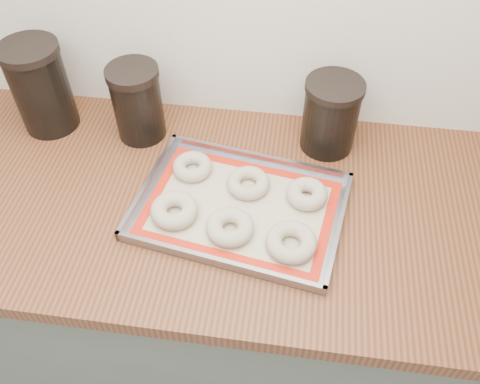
# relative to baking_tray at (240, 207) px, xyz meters

# --- Properties ---
(cabinet) EXTENTS (3.00, 0.65, 0.86)m
(cabinet) POSITION_rel_baking_tray_xyz_m (-0.13, 0.03, -0.48)
(cabinet) COLOR #5A6155
(cabinet) RESTS_ON floor
(countertop) EXTENTS (3.06, 0.68, 0.04)m
(countertop) POSITION_rel_baking_tray_xyz_m (-0.13, 0.03, -0.03)
(countertop) COLOR brown
(countertop) RESTS_ON cabinet
(baking_tray) EXTENTS (0.51, 0.40, 0.03)m
(baking_tray) POSITION_rel_baking_tray_xyz_m (0.00, 0.00, 0.00)
(baking_tray) COLOR gray
(baking_tray) RESTS_ON countertop
(baking_mat) EXTENTS (0.46, 0.35, 0.00)m
(baking_mat) POSITION_rel_baking_tray_xyz_m (0.00, 0.00, -0.00)
(baking_mat) COLOR #C6B793
(baking_mat) RESTS_ON baking_tray
(bagel_front_left) EXTENTS (0.12, 0.12, 0.04)m
(bagel_front_left) POSITION_rel_baking_tray_xyz_m (-0.14, -0.04, 0.02)
(bagel_front_left) COLOR #BBAB91
(bagel_front_left) RESTS_ON baking_mat
(bagel_front_mid) EXTENTS (0.14, 0.14, 0.04)m
(bagel_front_mid) POSITION_rel_baking_tray_xyz_m (-0.01, -0.07, 0.02)
(bagel_front_mid) COLOR #BBAB91
(bagel_front_mid) RESTS_ON baking_mat
(bagel_front_right) EXTENTS (0.14, 0.14, 0.04)m
(bagel_front_right) POSITION_rel_baking_tray_xyz_m (0.12, -0.09, 0.02)
(bagel_front_right) COLOR #BBAB91
(bagel_front_right) RESTS_ON baking_mat
(bagel_back_left) EXTENTS (0.13, 0.13, 0.03)m
(bagel_back_left) POSITION_rel_baking_tray_xyz_m (-0.13, 0.10, 0.01)
(bagel_back_left) COLOR #BBAB91
(bagel_back_left) RESTS_ON baking_mat
(bagel_back_mid) EXTENTS (0.10, 0.10, 0.03)m
(bagel_back_mid) POSITION_rel_baking_tray_xyz_m (0.01, 0.07, 0.01)
(bagel_back_mid) COLOR #BBAB91
(bagel_back_mid) RESTS_ON baking_mat
(bagel_back_right) EXTENTS (0.12, 0.12, 0.04)m
(bagel_back_right) POSITION_rel_baking_tray_xyz_m (0.15, 0.05, 0.02)
(bagel_back_right) COLOR #BBAB91
(bagel_back_right) RESTS_ON baking_mat
(canister_left) EXTENTS (0.15, 0.15, 0.23)m
(canister_left) POSITION_rel_baking_tray_xyz_m (-0.54, 0.23, 0.11)
(canister_left) COLOR black
(canister_left) RESTS_ON countertop
(canister_mid) EXTENTS (0.13, 0.13, 0.20)m
(canister_mid) POSITION_rel_baking_tray_xyz_m (-0.29, 0.22, 0.09)
(canister_mid) COLOR black
(canister_mid) RESTS_ON countertop
(canister_right) EXTENTS (0.14, 0.14, 0.19)m
(canister_right) POSITION_rel_baking_tray_xyz_m (0.19, 0.25, 0.09)
(canister_right) COLOR black
(canister_right) RESTS_ON countertop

